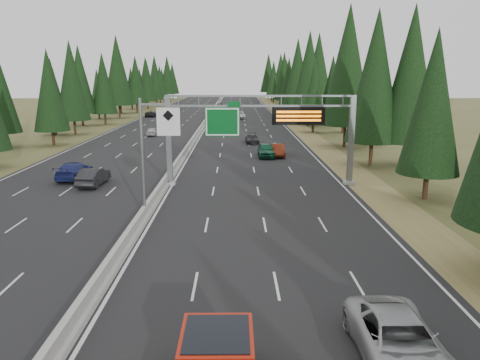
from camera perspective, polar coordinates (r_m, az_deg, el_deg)
name	(u,v)px	position (r m, az deg, el deg)	size (l,w,h in m)	color
road	(202,129)	(86.08, -4.65, 6.26)	(32.00, 260.00, 0.08)	black
shoulder_right	(299,129)	(86.65, 7.25, 6.23)	(3.60, 260.00, 0.06)	olive
shoulder_left	(104,129)	(89.14, -16.20, 6.01)	(3.60, 260.00, 0.06)	#4C5025
median_barrier	(202,127)	(86.04, -4.65, 6.50)	(0.70, 260.00, 0.85)	gray
sign_gantry	(268,126)	(40.54, 3.42, 6.61)	(16.75, 0.98, 7.80)	slate
hov_sign_pole	(151,150)	(31.18, -10.81, 3.61)	(2.80, 0.50, 8.00)	slate
tree_row_right	(331,76)	(82.11, 10.98, 12.32)	(11.83, 243.02, 18.81)	black
tree_row_left	(58,80)	(80.33, -21.30, 11.32)	(11.85, 238.71, 18.68)	black
silver_minivan	(399,341)	(17.20, 18.82, -18.14)	(2.64, 5.73, 1.59)	#A1A1A5
car_ahead_green	(266,150)	(55.42, 3.21, 3.67)	(1.92, 4.78, 1.63)	#124F32
car_ahead_dkred	(278,150)	(56.02, 4.61, 3.64)	(1.52, 4.36, 1.44)	maroon
car_ahead_dkgrey	(252,139)	(66.78, 1.49, 5.05)	(1.78, 4.38, 1.27)	black
car_ahead_white	(239,115)	(105.94, -0.13, 7.92)	(2.58, 5.59, 1.55)	white
car_ahead_far	(220,105)	(140.90, -2.45, 9.08)	(1.88, 4.66, 1.59)	black
car_onc_near	(93,177)	(42.88, -17.44, 0.41)	(1.64, 4.69, 1.55)	black
car_onc_blue	(74,170)	(46.15, -19.58, 1.11)	(2.21, 5.43, 1.58)	navy
car_onc_white	(153,132)	(76.59, -10.60, 5.83)	(1.56, 3.88, 1.32)	#B2B2B2
car_onc_far	(151,114)	(112.96, -10.79, 7.97)	(2.40, 5.22, 1.45)	black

